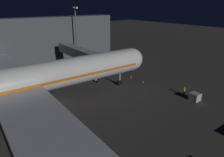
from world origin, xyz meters
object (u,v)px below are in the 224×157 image
object	(u,v)px
jet_bridge	(82,54)
baggage_container_near_belt	(195,97)
airliner_at_gate	(7,85)
ground_crew_marshaller_fwd	(184,91)
traffic_cone_nose_starboard	(131,77)
apron_floodlight_mast	(76,31)
traffic_cone_nose_port	(143,82)

from	to	relation	value
jet_bridge	baggage_container_near_belt	world-z (taller)	jet_bridge
airliner_at_gate	jet_bridge	bearing A→B (deg)	-60.32
ground_crew_marshaller_fwd	traffic_cone_nose_starboard	xyz separation A→B (m)	(14.73, 1.87, -0.73)
apron_floodlight_mast	ground_crew_marshaller_fwd	world-z (taller)	apron_floodlight_mast
traffic_cone_nose_starboard	baggage_container_near_belt	bearing A→B (deg)	-175.29
apron_floodlight_mast	traffic_cone_nose_port	distance (m)	29.58
apron_floodlight_mast	traffic_cone_nose_port	bearing A→B (deg)	-173.14
jet_bridge	baggage_container_near_belt	distance (m)	29.26
baggage_container_near_belt	ground_crew_marshaller_fwd	xyz separation A→B (m)	(2.81, -0.42, 0.24)
airliner_at_gate	traffic_cone_nose_starboard	world-z (taller)	airliner_at_gate
jet_bridge	airliner_at_gate	bearing A→B (deg)	119.68
jet_bridge	ground_crew_marshaller_fwd	bearing A→B (deg)	-155.66
airliner_at_gate	traffic_cone_nose_port	world-z (taller)	airliner_at_gate
baggage_container_near_belt	ground_crew_marshaller_fwd	world-z (taller)	ground_crew_marshaller_fwd
airliner_at_gate	apron_floodlight_mast	world-z (taller)	airliner_at_gate
traffic_cone_nose_starboard	traffic_cone_nose_port	bearing A→B (deg)	180.00
traffic_cone_nose_port	airliner_at_gate	bearing A→B (deg)	85.70
baggage_container_near_belt	traffic_cone_nose_port	bearing A→B (deg)	6.28
ground_crew_marshaller_fwd	airliner_at_gate	bearing A→B (deg)	68.06
ground_crew_marshaller_fwd	traffic_cone_nose_starboard	bearing A→B (deg)	7.23
ground_crew_marshaller_fwd	traffic_cone_nose_starboard	size ratio (longest dim) A/B	3.31
apron_floodlight_mast	traffic_cone_nose_starboard	bearing A→B (deg)	-171.86
jet_bridge	traffic_cone_nose_port	world-z (taller)	jet_bridge
airliner_at_gate	traffic_cone_nose_port	bearing A→B (deg)	-94.30
airliner_at_gate	traffic_cone_nose_starboard	distance (m)	29.81
airliner_at_gate	baggage_container_near_belt	size ratio (longest dim) A/B	33.69
jet_bridge	baggage_container_near_belt	xyz separation A→B (m)	(-26.87, -10.46, -4.99)
baggage_container_near_belt	ground_crew_marshaller_fwd	size ratio (longest dim) A/B	0.99
apron_floodlight_mast	baggage_container_near_belt	xyz separation A→B (m)	(-40.84, -4.78, -9.32)
ground_crew_marshaller_fwd	baggage_container_near_belt	bearing A→B (deg)	171.43
airliner_at_gate	apron_floodlight_mast	xyz separation A→B (m)	(25.50, -25.91, 4.48)
airliner_at_gate	jet_bridge	xyz separation A→B (m)	(11.53, -20.23, 0.15)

